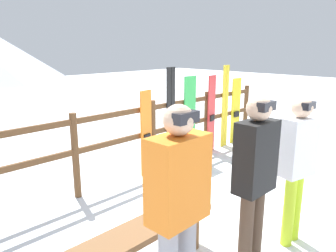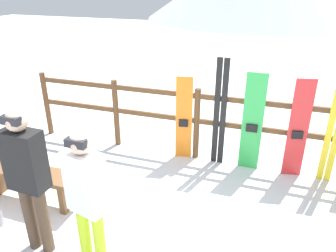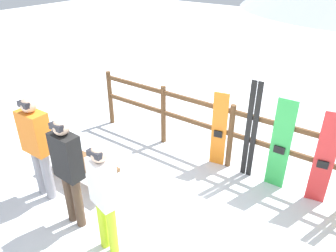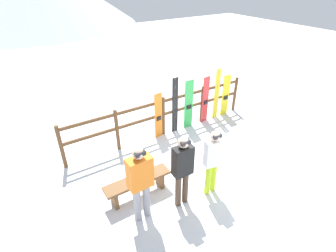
% 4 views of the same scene
% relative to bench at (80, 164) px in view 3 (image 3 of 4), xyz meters
% --- Properties ---
extents(ground_plane, '(40.00, 40.00, 0.00)m').
position_rel_bench_xyz_m(ground_plane, '(1.81, -0.31, -0.35)').
color(ground_plane, white).
extents(fence, '(5.94, 0.10, 1.21)m').
position_rel_bench_xyz_m(fence, '(1.81, 1.86, 0.37)').
color(fence, brown).
rests_on(fence, ground).
extents(bench, '(1.49, 0.36, 0.47)m').
position_rel_bench_xyz_m(bench, '(0.00, 0.00, 0.00)').
color(bench, brown).
rests_on(bench, ground).
extents(person_white, '(0.41, 0.29, 1.60)m').
position_rel_bench_xyz_m(person_white, '(1.40, -0.77, 0.59)').
color(person_white, '#B7D826').
rests_on(person_white, ground).
extents(person_orange, '(0.47, 0.26, 1.70)m').
position_rel_bench_xyz_m(person_orange, '(-0.19, -0.57, 0.63)').
color(person_orange, gray).
rests_on(person_orange, ground).
extents(person_black, '(0.41, 0.24, 1.68)m').
position_rel_bench_xyz_m(person_black, '(0.67, -0.70, 0.64)').
color(person_black, '#4C3828').
rests_on(person_black, ground).
extents(snowboard_orange, '(0.27, 0.09, 1.40)m').
position_rel_bench_xyz_m(snowboard_orange, '(1.61, 1.80, 0.35)').
color(snowboard_orange, orange).
rests_on(snowboard_orange, ground).
extents(ski_pair_black, '(0.19, 0.02, 1.74)m').
position_rel_bench_xyz_m(ski_pair_black, '(2.18, 1.81, 0.52)').
color(ski_pair_black, black).
rests_on(ski_pair_black, ground).
extents(snowboard_green, '(0.31, 0.06, 1.56)m').
position_rel_bench_xyz_m(snowboard_green, '(2.69, 1.80, 0.42)').
color(snowboard_green, green).
rests_on(snowboard_green, ground).
extents(snowboard_red, '(0.28, 0.09, 1.53)m').
position_rel_bench_xyz_m(snowboard_red, '(3.34, 1.80, 0.41)').
color(snowboard_red, red).
rests_on(snowboard_red, ground).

